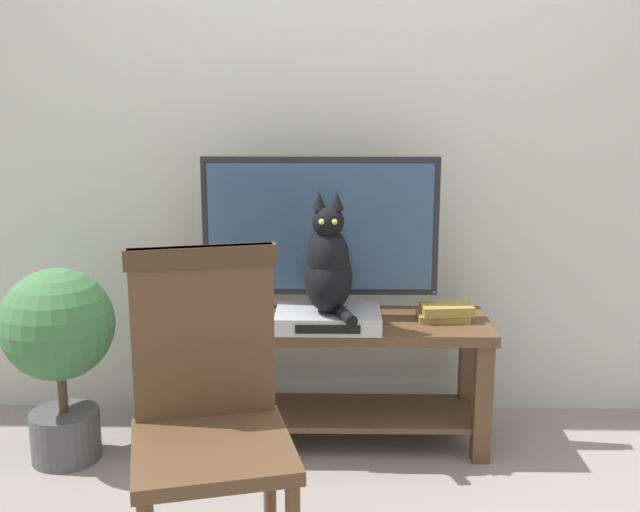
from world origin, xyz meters
TOP-DOWN VIEW (x-y plane):
  - ground_plane at (0.00, 0.00)m, footprint 12.00×12.00m
  - back_wall at (0.00, 0.90)m, footprint 7.00×0.12m
  - tv_stand at (-0.08, 0.49)m, footprint 1.39×0.44m
  - tv at (-0.08, 0.54)m, footprint 0.96×0.20m
  - media_box at (-0.04, 0.39)m, footprint 0.42×0.28m
  - cat at (-0.04, 0.37)m, footprint 0.21×0.37m
  - wooden_chair at (-0.38, -0.52)m, footprint 0.53×0.53m
  - book_stack at (0.44, 0.49)m, footprint 0.23×0.15m
  - potted_plant at (-1.10, 0.31)m, footprint 0.44×0.44m

SIDE VIEW (x-z plane):
  - ground_plane at x=0.00m, z-range 0.00..0.00m
  - tv_stand at x=-0.08m, z-range 0.10..0.64m
  - potted_plant at x=-1.10m, z-range 0.10..0.89m
  - book_stack at x=0.44m, z-range 0.54..0.60m
  - media_box at x=-0.04m, z-range 0.54..0.60m
  - wooden_chair at x=-0.38m, z-range 0.08..1.11m
  - cat at x=-0.04m, z-range 0.54..1.03m
  - tv at x=-0.08m, z-range 0.56..1.23m
  - back_wall at x=0.00m, z-range 0.00..2.80m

